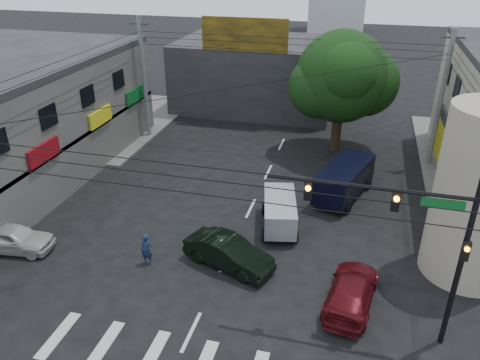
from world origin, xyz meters
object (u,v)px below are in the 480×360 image
at_px(maroon_sedan, 352,291).
at_px(navy_van, 344,181).
at_px(traffic_gantry, 416,231).
at_px(white_compact, 13,238).
at_px(dark_sedan, 228,253).
at_px(street_tree, 342,77).
at_px(utility_pole_far_left, 144,79).
at_px(traffic_officer, 147,250).
at_px(silver_minivan, 280,213).
at_px(utility_pole_far_right, 440,101).

bearing_deg(maroon_sedan, navy_van, -76.36).
bearing_deg(traffic_gantry, white_compact, 176.84).
height_order(dark_sedan, white_compact, dark_sedan).
height_order(street_tree, white_compact, street_tree).
relative_size(utility_pole_far_left, maroon_sedan, 1.92).
bearing_deg(utility_pole_far_left, traffic_officer, -65.62).
distance_m(white_compact, navy_van, 18.41).
height_order(utility_pole_far_left, traffic_officer, utility_pole_far_left).
bearing_deg(navy_van, maroon_sedan, -156.63).
bearing_deg(silver_minivan, white_compact, 101.50).
xyz_separation_m(silver_minivan, traffic_officer, (-5.49, -4.85, -0.04)).
xyz_separation_m(utility_pole_far_right, dark_sedan, (-10.25, -14.49, -3.87)).
bearing_deg(utility_pole_far_right, silver_minivan, -129.12).
distance_m(street_tree, traffic_officer, 18.61).
height_order(street_tree, maroon_sedan, street_tree).
bearing_deg(silver_minivan, utility_pole_far_right, -51.39).
xyz_separation_m(street_tree, dark_sedan, (-3.75, -15.49, -4.74)).
distance_m(dark_sedan, navy_van, 9.62).
bearing_deg(traffic_officer, dark_sedan, 15.24).
distance_m(traffic_gantry, utility_pole_far_right, 17.21).
distance_m(traffic_gantry, white_compact, 18.81).
bearing_deg(silver_minivan, navy_van, -47.85).
height_order(maroon_sedan, traffic_officer, traffic_officer).
bearing_deg(traffic_gantry, silver_minivan, 132.11).
xyz_separation_m(dark_sedan, white_compact, (-10.75, -1.50, -0.04)).
height_order(utility_pole_far_left, dark_sedan, utility_pole_far_left).
bearing_deg(navy_van, traffic_gantry, -148.01).
distance_m(white_compact, silver_minivan, 13.61).
bearing_deg(traffic_gantry, utility_pole_far_right, 81.06).
xyz_separation_m(traffic_gantry, silver_minivan, (-5.87, 6.50, -3.99)).
relative_size(dark_sedan, white_compact, 1.11).
bearing_deg(utility_pole_far_right, traffic_officer, -132.43).
height_order(traffic_gantry, maroon_sedan, traffic_gantry).
height_order(white_compact, navy_van, navy_van).
distance_m(street_tree, traffic_gantry, 18.42).
xyz_separation_m(navy_van, traffic_officer, (-8.60, -9.20, -0.23)).
bearing_deg(traffic_officer, silver_minivan, 43.72).
distance_m(utility_pole_far_left, traffic_officer, 17.28).
height_order(dark_sedan, navy_van, navy_van).
relative_size(white_compact, traffic_officer, 2.61).
bearing_deg(utility_pole_far_left, traffic_gantry, -42.86).
xyz_separation_m(traffic_gantry, white_compact, (-18.32, 1.01, -4.14)).
bearing_deg(navy_van, white_compact, 139.98).
bearing_deg(street_tree, utility_pole_far_right, -8.75).
relative_size(traffic_gantry, white_compact, 1.71).
xyz_separation_m(utility_pole_far_left, navy_van, (15.56, -6.16, -3.57)).
distance_m(traffic_gantry, traffic_officer, 12.17).
height_order(white_compact, traffic_officer, traffic_officer).
height_order(utility_pole_far_right, white_compact, utility_pole_far_right).
height_order(traffic_gantry, traffic_officer, traffic_gantry).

